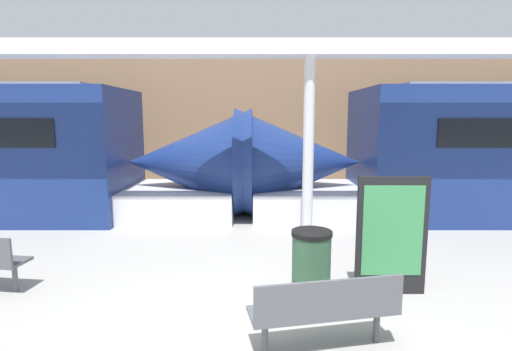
{
  "coord_description": "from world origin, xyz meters",
  "views": [
    {
      "loc": [
        -0.17,
        -3.56,
        2.44
      ],
      "look_at": [
        -0.19,
        3.43,
        1.4
      ],
      "focal_mm": 28.0,
      "sensor_mm": 36.0,
      "label": 1
    }
  ],
  "objects_px": {
    "trash_bin": "(312,269)",
    "poster_board": "(393,236)",
    "bench_near": "(327,307)",
    "support_column_near": "(309,152)"
  },
  "relations": [
    {
      "from": "bench_near",
      "to": "trash_bin",
      "type": "distance_m",
      "value": 1.03
    },
    {
      "from": "bench_near",
      "to": "poster_board",
      "type": "height_order",
      "value": "poster_board"
    },
    {
      "from": "trash_bin",
      "to": "poster_board",
      "type": "bearing_deg",
      "value": 17.71
    },
    {
      "from": "support_column_near",
      "to": "bench_near",
      "type": "bearing_deg",
      "value": -94.26
    },
    {
      "from": "bench_near",
      "to": "support_column_near",
      "type": "xyz_separation_m",
      "value": [
        0.28,
        3.7,
        1.27
      ]
    },
    {
      "from": "bench_near",
      "to": "trash_bin",
      "type": "xyz_separation_m",
      "value": [
        -0.01,
        1.03,
        0.01
      ]
    },
    {
      "from": "bench_near",
      "to": "trash_bin",
      "type": "bearing_deg",
      "value": 79.38
    },
    {
      "from": "bench_near",
      "to": "poster_board",
      "type": "relative_size",
      "value": 0.98
    },
    {
      "from": "trash_bin",
      "to": "poster_board",
      "type": "distance_m",
      "value": 1.24
    },
    {
      "from": "bench_near",
      "to": "support_column_near",
      "type": "relative_size",
      "value": 0.46
    }
  ]
}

